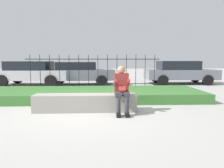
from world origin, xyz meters
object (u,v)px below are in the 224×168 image
(stone_bench, at_px, (85,104))
(car_parked_left, at_px, (32,72))
(car_parked_right, at_px, (180,72))
(car_parked_center, at_px, (78,73))
(person_seated_reader, at_px, (122,88))

(stone_bench, relative_size, car_parked_left, 0.65)
(stone_bench, xyz_separation_m, car_parked_right, (5.11, 6.83, 0.51))
(car_parked_center, bearing_deg, car_parked_right, -2.06)
(stone_bench, distance_m, car_parked_left, 7.44)
(car_parked_center, bearing_deg, stone_bench, -86.83)
(stone_bench, xyz_separation_m, car_parked_left, (-3.53, 6.53, 0.52))
(car_parked_left, distance_m, car_parked_center, 2.61)
(person_seated_reader, distance_m, car_parked_right, 8.24)
(car_parked_center, relative_size, car_parked_right, 0.99)
(person_seated_reader, height_order, car_parked_center, car_parked_center)
(car_parked_center, height_order, car_parked_right, car_parked_right)
(stone_bench, height_order, car_parked_right, car_parked_right)
(stone_bench, height_order, car_parked_left, car_parked_left)
(stone_bench, distance_m, car_parked_center, 6.63)
(car_parked_left, relative_size, car_parked_center, 1.06)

